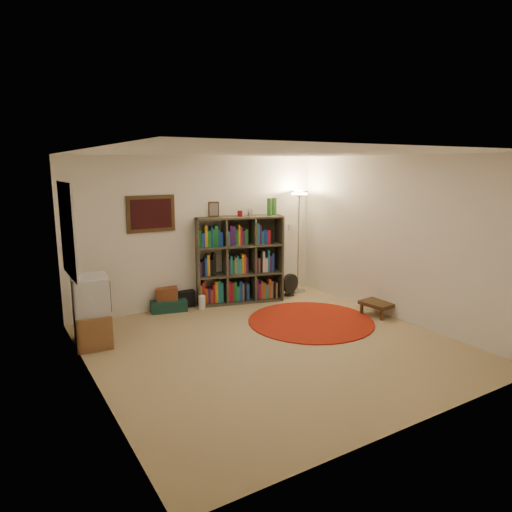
# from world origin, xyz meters

# --- Properties ---
(room) EXTENTS (4.54, 4.54, 2.54)m
(room) POSITION_xyz_m (-0.05, 0.05, 1.26)
(room) COLOR tan
(room) RESTS_ON ground
(bookshelf) EXTENTS (1.56, 0.80, 1.80)m
(bookshelf) POSITION_xyz_m (0.59, 2.01, 0.73)
(bookshelf) COLOR #3F3C2A
(bookshelf) RESTS_ON ground
(floor_lamp) EXTENTS (0.47, 0.47, 1.90)m
(floor_lamp) POSITION_xyz_m (1.86, 1.99, 1.58)
(floor_lamp) COLOR silver
(floor_lamp) RESTS_ON ground
(floor_fan) EXTENTS (0.36, 0.22, 0.41)m
(floor_fan) POSITION_xyz_m (1.57, 1.83, 0.21)
(floor_fan) COLOR black
(floor_fan) RESTS_ON ground
(tv_stand) EXTENTS (0.51, 0.68, 0.93)m
(tv_stand) POSITION_xyz_m (-2.02, 1.30, 0.45)
(tv_stand) COLOR brown
(tv_stand) RESTS_ON ground
(suitcase) EXTENTS (0.65, 0.49, 0.19)m
(suitcase) POSITION_xyz_m (-0.65, 2.16, 0.09)
(suitcase) COLOR #13342B
(suitcase) RESTS_ON ground
(wicker_basket) EXTENTS (0.40, 0.34, 0.20)m
(wicker_basket) POSITION_xyz_m (-0.67, 2.16, 0.29)
(wicker_basket) COLOR #632E18
(wicker_basket) RESTS_ON suitcase
(duffel_bag) EXTENTS (0.43, 0.37, 0.28)m
(duffel_bag) POSITION_xyz_m (-0.37, 2.28, 0.14)
(duffel_bag) COLOR black
(duffel_bag) RESTS_ON ground
(paper_towel) EXTENTS (0.14, 0.14, 0.23)m
(paper_towel) POSITION_xyz_m (-0.16, 1.91, 0.12)
(paper_towel) COLOR white
(paper_towel) RESTS_ON ground
(red_rug) EXTENTS (1.92, 1.92, 0.02)m
(red_rug) POSITION_xyz_m (1.02, 0.50, 0.01)
(red_rug) COLOR maroon
(red_rug) RESTS_ON ground
(side_table) EXTENTS (0.54, 0.54, 0.22)m
(side_table) POSITION_xyz_m (2.16, 0.19, 0.19)
(side_table) COLOR #382513
(side_table) RESTS_ON ground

